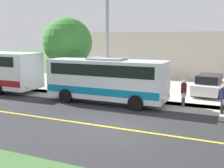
% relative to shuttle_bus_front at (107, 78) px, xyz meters
% --- Properties ---
extents(ground_plane, '(120.00, 120.00, 0.00)m').
position_rel_shuttle_bus_front_xyz_m(ground_plane, '(4.46, 2.37, -1.57)').
color(ground_plane, '#3D6633').
extents(road_surface, '(8.00, 100.00, 0.01)m').
position_rel_shuttle_bus_front_xyz_m(road_surface, '(4.46, 2.37, -1.56)').
color(road_surface, '#28282B').
rests_on(road_surface, ground).
extents(sidewalk, '(2.40, 100.00, 0.01)m').
position_rel_shuttle_bus_front_xyz_m(sidewalk, '(-0.74, 2.37, -1.57)').
color(sidewalk, '#9E9991').
rests_on(sidewalk, ground).
extents(parking_lot_surface, '(14.00, 36.00, 0.01)m').
position_rel_shuttle_bus_front_xyz_m(parking_lot_surface, '(-7.94, 5.37, -1.57)').
color(parking_lot_surface, '#B2ADA3').
rests_on(parking_lot_surface, ground).
extents(road_centre_line, '(0.16, 100.00, 0.00)m').
position_rel_shuttle_bus_front_xyz_m(road_centre_line, '(4.46, 2.37, -1.56)').
color(road_centre_line, gold).
rests_on(road_centre_line, ground).
extents(shuttle_bus_front, '(2.56, 7.70, 2.85)m').
position_rel_shuttle_bus_front_xyz_m(shuttle_bus_front, '(0.00, 0.00, 0.00)').
color(shuttle_bus_front, silver).
rests_on(shuttle_bus_front, ground).
extents(pedestrian_with_bags, '(0.72, 0.34, 1.60)m').
position_rel_shuttle_bus_front_xyz_m(pedestrian_with_bags, '(-0.27, 6.88, -0.72)').
color(pedestrian_with_bags, '#262628').
rests_on(pedestrian_with_bags, ground).
extents(pedestrian_waiting, '(0.72, 0.34, 1.63)m').
position_rel_shuttle_bus_front_xyz_m(pedestrian_waiting, '(-1.00, 4.65, -0.70)').
color(pedestrian_waiting, '#335972').
rests_on(pedestrian_waiting, ground).
extents(street_light_pole, '(1.97, 0.24, 7.78)m').
position_rel_shuttle_bus_front_xyz_m(street_light_pole, '(-0.42, -0.21, 2.73)').
color(street_light_pole, '#9E9EA3').
rests_on(street_light_pole, ground).
extents(parked_car_near, '(4.53, 2.28, 1.45)m').
position_rel_shuttle_bus_front_xyz_m(parked_car_near, '(-5.43, 5.72, -0.88)').
color(parked_car_near, white).
rests_on(parked_car_near, ground).
extents(tree_curbside, '(3.86, 3.86, 5.65)m').
position_rel_shuttle_bus_front_xyz_m(tree_curbside, '(-2.94, -4.79, 2.14)').
color(tree_curbside, '#4C3826').
rests_on(tree_curbside, ground).
extents(commercial_building, '(10.00, 23.40, 4.64)m').
position_rel_shuttle_bus_front_xyz_m(commercial_building, '(-16.94, 3.89, 0.75)').
color(commercial_building, beige).
rests_on(commercial_building, ground).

